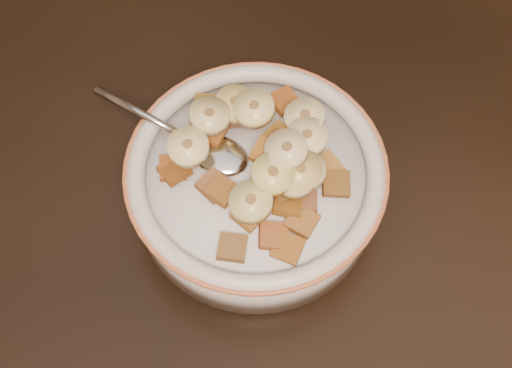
% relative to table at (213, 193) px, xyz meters
% --- Properties ---
extents(table, '(1.40, 0.90, 0.04)m').
position_rel_table_xyz_m(table, '(0.00, 0.00, 0.00)').
color(table, black).
rests_on(table, floor).
extents(cereal_bowl, '(0.19, 0.19, 0.05)m').
position_rel_table_xyz_m(cereal_bowl, '(0.04, -0.00, 0.04)').
color(cereal_bowl, silver).
rests_on(cereal_bowl, table).
extents(milk, '(0.16, 0.16, 0.00)m').
position_rel_table_xyz_m(milk, '(0.04, -0.00, 0.07)').
color(milk, silver).
rests_on(milk, cereal_bowl).
extents(spoon, '(0.05, 0.04, 0.01)m').
position_rel_table_xyz_m(spoon, '(0.01, -0.00, 0.07)').
color(spoon, '#BBBBBB').
rests_on(spoon, cereal_bowl).
extents(cereal_square_0, '(0.03, 0.03, 0.01)m').
position_rel_table_xyz_m(cereal_square_0, '(0.07, -0.01, 0.08)').
color(cereal_square_0, brown).
rests_on(cereal_square_0, milk).
extents(cereal_square_1, '(0.03, 0.03, 0.01)m').
position_rel_table_xyz_m(cereal_square_1, '(0.02, -0.03, 0.08)').
color(cereal_square_1, brown).
rests_on(cereal_square_1, milk).
extents(cereal_square_2, '(0.03, 0.03, 0.01)m').
position_rel_table_xyz_m(cereal_square_2, '(0.09, 0.02, 0.07)').
color(cereal_square_2, olive).
rests_on(cereal_square_2, milk).
extents(cereal_square_3, '(0.03, 0.03, 0.01)m').
position_rel_table_xyz_m(cereal_square_3, '(-0.02, -0.02, 0.07)').
color(cereal_square_3, brown).
rests_on(cereal_square_3, milk).
extents(cereal_square_4, '(0.03, 0.03, 0.01)m').
position_rel_table_xyz_m(cereal_square_4, '(-0.02, -0.03, 0.07)').
color(cereal_square_4, brown).
rests_on(cereal_square_4, milk).
extents(cereal_square_5, '(0.02, 0.02, 0.01)m').
position_rel_table_xyz_m(cereal_square_5, '(-0.01, 0.03, 0.07)').
color(cereal_square_5, brown).
rests_on(cereal_square_5, milk).
extents(cereal_square_6, '(0.02, 0.02, 0.01)m').
position_rel_table_xyz_m(cereal_square_6, '(0.06, 0.01, 0.08)').
color(cereal_square_6, olive).
rests_on(cereal_square_6, milk).
extents(cereal_square_7, '(0.02, 0.02, 0.01)m').
position_rel_table_xyz_m(cereal_square_7, '(0.05, 0.02, 0.09)').
color(cereal_square_7, brown).
rests_on(cereal_square_7, milk).
extents(cereal_square_8, '(0.02, 0.02, 0.01)m').
position_rel_table_xyz_m(cereal_square_8, '(0.08, -0.06, 0.07)').
color(cereal_square_8, brown).
rests_on(cereal_square_8, milk).
extents(cereal_square_9, '(0.03, 0.03, 0.01)m').
position_rel_table_xyz_m(cereal_square_9, '(0.01, 0.03, 0.07)').
color(cereal_square_9, brown).
rests_on(cereal_square_9, milk).
extents(cereal_square_10, '(0.02, 0.02, 0.01)m').
position_rel_table_xyz_m(cereal_square_10, '(0.05, -0.07, 0.07)').
color(cereal_square_10, brown).
rests_on(cereal_square_10, milk).
extents(cereal_square_11, '(0.03, 0.03, 0.01)m').
position_rel_table_xyz_m(cereal_square_11, '(0.07, -0.05, 0.07)').
color(cereal_square_11, brown).
rests_on(cereal_square_11, milk).
extents(cereal_square_12, '(0.03, 0.03, 0.01)m').
position_rel_table_xyz_m(cereal_square_12, '(0.04, 0.06, 0.07)').
color(cereal_square_12, '#8E4917').
rests_on(cereal_square_12, milk).
extents(cereal_square_13, '(0.03, 0.03, 0.01)m').
position_rel_table_xyz_m(cereal_square_13, '(0.08, -0.02, 0.07)').
color(cereal_square_13, brown).
rests_on(cereal_square_13, milk).
extents(cereal_square_14, '(0.02, 0.02, 0.01)m').
position_rel_table_xyz_m(cereal_square_14, '(0.09, -0.03, 0.08)').
color(cereal_square_14, olive).
rests_on(cereal_square_14, milk).
extents(cereal_square_15, '(0.03, 0.03, 0.01)m').
position_rel_table_xyz_m(cereal_square_15, '(0.05, -0.01, 0.09)').
color(cereal_square_15, brown).
rests_on(cereal_square_15, milk).
extents(cereal_square_16, '(0.02, 0.02, 0.01)m').
position_rel_table_xyz_m(cereal_square_16, '(-0.00, 0.03, 0.07)').
color(cereal_square_16, brown).
rests_on(cereal_square_16, milk).
extents(cereal_square_17, '(0.02, 0.02, 0.01)m').
position_rel_table_xyz_m(cereal_square_17, '(-0.00, 0.01, 0.08)').
color(cereal_square_17, brown).
rests_on(cereal_square_17, milk).
extents(cereal_square_18, '(0.02, 0.02, 0.01)m').
position_rel_table_xyz_m(cereal_square_18, '(0.07, -0.03, 0.08)').
color(cereal_square_18, brown).
rests_on(cereal_square_18, milk).
extents(cereal_square_19, '(0.03, 0.03, 0.01)m').
position_rel_table_xyz_m(cereal_square_19, '(0.10, 0.00, 0.07)').
color(cereal_square_19, brown).
rests_on(cereal_square_19, milk).
extents(cereal_square_20, '(0.03, 0.03, 0.01)m').
position_rel_table_xyz_m(cereal_square_20, '(0.05, -0.04, 0.08)').
color(cereal_square_20, olive).
rests_on(cereal_square_20, milk).
extents(cereal_square_21, '(0.02, 0.03, 0.01)m').
position_rel_table_xyz_m(cereal_square_21, '(0.05, 0.03, 0.08)').
color(cereal_square_21, '#9D6C1A').
rests_on(cereal_square_21, milk).
extents(cereal_square_22, '(0.02, 0.02, 0.01)m').
position_rel_table_xyz_m(cereal_square_22, '(0.05, 0.00, 0.09)').
color(cereal_square_22, brown).
rests_on(cereal_square_22, milk).
extents(cereal_square_23, '(0.02, 0.02, 0.01)m').
position_rel_table_xyz_m(cereal_square_23, '(0.03, -0.03, 0.08)').
color(cereal_square_23, brown).
rests_on(cereal_square_23, milk).
extents(banana_slice_0, '(0.04, 0.04, 0.01)m').
position_rel_table_xyz_m(banana_slice_0, '(0.07, -0.01, 0.09)').
color(banana_slice_0, tan).
rests_on(banana_slice_0, milk).
extents(banana_slice_1, '(0.04, 0.04, 0.01)m').
position_rel_table_xyz_m(banana_slice_1, '(0.07, -0.00, 0.09)').
color(banana_slice_1, tan).
rests_on(banana_slice_1, milk).
extents(banana_slice_2, '(0.03, 0.03, 0.01)m').
position_rel_table_xyz_m(banana_slice_2, '(-0.00, 0.02, 0.09)').
color(banana_slice_2, '#FAE88C').
rests_on(banana_slice_2, milk).
extents(banana_slice_3, '(0.04, 0.04, 0.01)m').
position_rel_table_xyz_m(banana_slice_3, '(0.07, 0.03, 0.09)').
color(banana_slice_3, '#FEE3A7').
rests_on(banana_slice_3, milk).
extents(banana_slice_4, '(0.04, 0.04, 0.01)m').
position_rel_table_xyz_m(banana_slice_4, '(0.06, 0.04, 0.09)').
color(banana_slice_4, '#FCEE9B').
rests_on(banana_slice_4, milk).
extents(banana_slice_5, '(0.04, 0.04, 0.01)m').
position_rel_table_xyz_m(banana_slice_5, '(0.02, 0.03, 0.09)').
color(banana_slice_5, '#FFEDA9').
rests_on(banana_slice_5, milk).
extents(banana_slice_6, '(0.03, 0.03, 0.01)m').
position_rel_table_xyz_m(banana_slice_6, '(0.08, -0.00, 0.09)').
color(banana_slice_6, '#DACA7C').
rests_on(banana_slice_6, milk).
extents(banana_slice_7, '(0.04, 0.04, 0.01)m').
position_rel_table_xyz_m(banana_slice_7, '(0.05, -0.04, 0.09)').
color(banana_slice_7, beige).
rests_on(banana_slice_7, milk).
extents(banana_slice_8, '(0.04, 0.04, 0.01)m').
position_rel_table_xyz_m(banana_slice_8, '(-0.01, -0.01, 0.09)').
color(banana_slice_8, '#FAE98D').
rests_on(banana_slice_8, milk).
extents(banana_slice_9, '(0.04, 0.04, 0.01)m').
position_rel_table_xyz_m(banana_slice_9, '(0.01, 0.04, 0.08)').
color(banana_slice_9, '#D5CB70').
rests_on(banana_slice_9, milk).
extents(banana_slice_10, '(0.04, 0.04, 0.01)m').
position_rel_table_xyz_m(banana_slice_10, '(0.06, -0.02, 0.10)').
color(banana_slice_10, '#EDDF76').
rests_on(banana_slice_10, milk).
extents(banana_slice_11, '(0.04, 0.04, 0.02)m').
position_rel_table_xyz_m(banana_slice_11, '(0.06, 0.00, 0.10)').
color(banana_slice_11, beige).
rests_on(banana_slice_11, milk).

